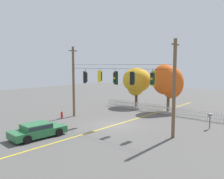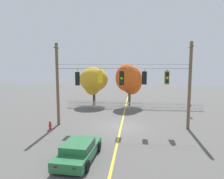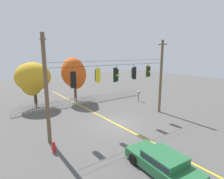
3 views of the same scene
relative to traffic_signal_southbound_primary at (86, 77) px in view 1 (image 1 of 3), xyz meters
The scene contains 14 objects.
ground 6.00m from the traffic_signal_southbound_primary, ahead, with size 80.00×80.00×0.00m, color #565451.
lane_centerline_stripe 6.00m from the traffic_signal_southbound_primary, ahead, with size 0.16×36.00×0.01m, color gold.
signal_support_span 4.06m from the traffic_signal_southbound_primary, ahead, with size 12.28×1.10×7.72m.
traffic_signal_southbound_primary is the anchor object (origin of this frame).
traffic_signal_northbound_primary 2.13m from the traffic_signal_southbound_primary, ahead, with size 0.43×0.38×1.33m.
traffic_signal_northbound_secondary 4.07m from the traffic_signal_southbound_primary, ahead, with size 0.43×0.38×1.50m.
traffic_signal_eastbound_side 6.09m from the traffic_signal_southbound_primary, ahead, with size 0.43×0.38×1.41m.
traffic_signal_westbound_side 8.09m from the traffic_signal_southbound_primary, ahead, with size 0.43×0.38×1.41m.
white_picket_fence 10.00m from the traffic_signal_southbound_primary, 56.72° to the left, with size 17.29×0.06×1.03m.
autumn_maple_near_fence 10.21m from the traffic_signal_southbound_primary, 93.54° to the left, with size 4.04×3.58×5.35m.
autumn_maple_mid 10.66m from the traffic_signal_southbound_primary, 65.24° to the left, with size 3.63×3.50×5.85m.
parked_car 8.19m from the traffic_signal_southbound_primary, 74.49° to the right, with size 2.21×4.42×1.15m.
fire_hydrant 4.87m from the traffic_signal_southbound_primary, 145.24° to the right, with size 0.38×0.22×0.75m.
roadside_mailbox 12.67m from the traffic_signal_southbound_primary, 22.27° to the left, with size 0.25×0.44×1.41m.
Camera 1 is at (14.23, -16.83, 5.69)m, focal length 37.75 mm.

